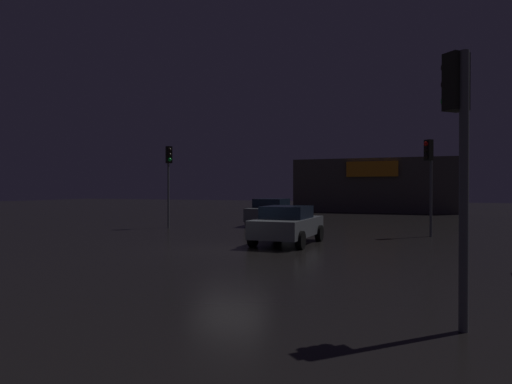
{
  "coord_description": "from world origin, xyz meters",
  "views": [
    {
      "loc": [
        6.66,
        -14.37,
        2.17
      ],
      "look_at": [
        -1.99,
        7.44,
        1.97
      ],
      "focal_mm": 31.98,
      "sensor_mm": 36.0,
      "label": 1
    }
  ],
  "objects_px": {
    "traffic_signal_cross_right": "(429,163)",
    "store_building": "(378,186)",
    "car_crossing": "(272,212)",
    "traffic_signal_opposite": "(458,132)",
    "traffic_signal_main": "(169,165)",
    "car_far": "(288,224)"
  },
  "relations": [
    {
      "from": "car_far",
      "to": "car_crossing",
      "type": "relative_size",
      "value": 0.92
    },
    {
      "from": "store_building",
      "to": "traffic_signal_opposite",
      "type": "height_order",
      "value": "store_building"
    },
    {
      "from": "traffic_signal_main",
      "to": "car_far",
      "type": "relative_size",
      "value": 1.08
    },
    {
      "from": "traffic_signal_main",
      "to": "car_far",
      "type": "height_order",
      "value": "traffic_signal_main"
    },
    {
      "from": "car_far",
      "to": "store_building",
      "type": "bearing_deg",
      "value": 89.69
    },
    {
      "from": "traffic_signal_opposite",
      "to": "traffic_signal_cross_right",
      "type": "bearing_deg",
      "value": 92.51
    },
    {
      "from": "traffic_signal_cross_right",
      "to": "car_crossing",
      "type": "bearing_deg",
      "value": 158.23
    },
    {
      "from": "traffic_signal_main",
      "to": "car_crossing",
      "type": "distance_m",
      "value": 6.55
    },
    {
      "from": "car_far",
      "to": "car_crossing",
      "type": "xyz_separation_m",
      "value": [
        -3.61,
        8.31,
        0.03
      ]
    },
    {
      "from": "traffic_signal_opposite",
      "to": "traffic_signal_cross_right",
      "type": "distance_m",
      "value": 14.11
    },
    {
      "from": "traffic_signal_opposite",
      "to": "car_far",
      "type": "bearing_deg",
      "value": 121.53
    },
    {
      "from": "traffic_signal_cross_right",
      "to": "car_crossing",
      "type": "xyz_separation_m",
      "value": [
        -8.66,
        3.46,
        -2.48
      ]
    },
    {
      "from": "traffic_signal_main",
      "to": "traffic_signal_cross_right",
      "type": "distance_m",
      "value": 13.2
    },
    {
      "from": "traffic_signal_cross_right",
      "to": "car_crossing",
      "type": "height_order",
      "value": "traffic_signal_cross_right"
    },
    {
      "from": "store_building",
      "to": "traffic_signal_opposite",
      "type": "xyz_separation_m",
      "value": [
        5.52,
        -37.21,
        0.61
      ]
    },
    {
      "from": "traffic_signal_opposite",
      "to": "car_crossing",
      "type": "distance_m",
      "value": 19.98
    },
    {
      "from": "traffic_signal_main",
      "to": "car_far",
      "type": "distance_m",
      "value": 9.61
    },
    {
      "from": "traffic_signal_cross_right",
      "to": "store_building",
      "type": "bearing_deg",
      "value": 101.97
    },
    {
      "from": "traffic_signal_opposite",
      "to": "car_crossing",
      "type": "bearing_deg",
      "value": 117.86
    },
    {
      "from": "traffic_signal_main",
      "to": "traffic_signal_opposite",
      "type": "relative_size",
      "value": 1.05
    },
    {
      "from": "car_far",
      "to": "traffic_signal_main",
      "type": "bearing_deg",
      "value": 151.75
    },
    {
      "from": "traffic_signal_opposite",
      "to": "store_building",
      "type": "bearing_deg",
      "value": 98.44
    }
  ]
}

